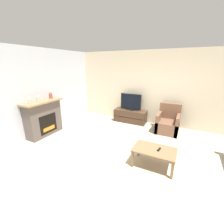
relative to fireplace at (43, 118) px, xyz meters
The scene contains 12 objects.
ground_plane 3.07m from the fireplace, ahead, with size 24.00×24.00×0.00m, color tan.
wall_back 4.07m from the fireplace, 41.01° to the left, with size 12.00×0.06×2.70m.
wall_left 0.82m from the fireplace, 145.57° to the left, with size 0.06×12.00×2.70m.
fireplace is the anchor object (origin of this frame).
mantel_vase_left 0.74m from the fireplace, 87.41° to the right, with size 0.08×0.08×0.18m.
mantel_vase_centre_left 0.65m from the fireplace, 79.76° to the right, with size 0.11×0.11×0.19m.
mantel_vase_right 0.75m from the fireplace, 87.41° to the left, with size 0.11×0.11×0.21m.
tv_stand 3.14m from the fireplace, 48.16° to the left, with size 1.25×0.46×0.49m.
tv 3.13m from the fireplace, 48.14° to the left, with size 0.82×0.18×0.64m.
armchair 4.10m from the fireplace, 30.23° to the left, with size 0.70×0.76×0.94m.
coffee_table 3.52m from the fireplace, ahead, with size 0.92×0.58×0.42m.
remote 3.61m from the fireplace, ahead, with size 0.07×0.15×0.02m.
Camera 1 is at (0.98, -3.15, 2.20)m, focal length 24.00 mm.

